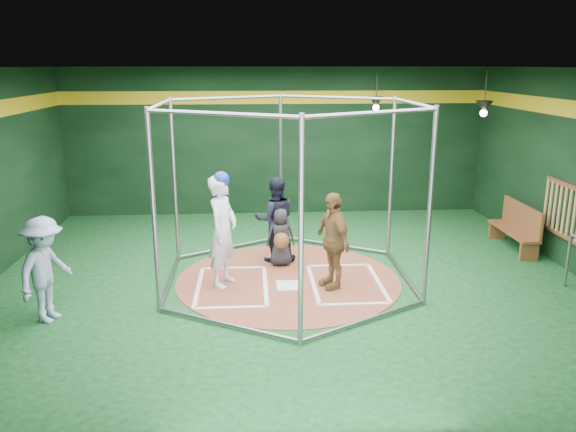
{
  "coord_description": "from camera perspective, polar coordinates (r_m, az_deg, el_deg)",
  "views": [
    {
      "loc": [
        -0.61,
        -8.93,
        3.55
      ],
      "look_at": [
        0.0,
        0.1,
        1.1
      ],
      "focal_mm": 35.0,
      "sensor_mm": 36.0,
      "label": 1
    }
  ],
  "objects": [
    {
      "name": "pendant_lamp_near",
      "position": [
        12.86,
        8.94,
        11.37
      ],
      "size": [
        0.34,
        0.34,
        0.9
      ],
      "color": "black",
      "rests_on": "room_shell"
    },
    {
      "name": "batting_cage",
      "position": [
        9.18,
        0.04,
        2.25
      ],
      "size": [
        4.05,
        4.67,
        3.0
      ],
      "color": "gray",
      "rests_on": "ground"
    },
    {
      "name": "batter_box_right",
      "position": [
        9.5,
        5.91,
        -6.77
      ],
      "size": [
        1.17,
        1.77,
        0.01
      ],
      "color": "white",
      "rests_on": "clay_disc"
    },
    {
      "name": "batter_box_left",
      "position": [
        9.37,
        -5.7,
        -7.07
      ],
      "size": [
        1.17,
        1.77,
        0.01
      ],
      "color": "white",
      "rests_on": "clay_disc"
    },
    {
      "name": "bystander_blue",
      "position": [
        8.61,
        -23.43,
        -5.02
      ],
      "size": [
        0.86,
        1.12,
        1.53
      ],
      "primitive_type": "imported",
      "rotation": [
        0.0,
        0.0,
        1.24
      ],
      "color": "#8E9FBC",
      "rests_on": "ground"
    },
    {
      "name": "pendant_lamp_far",
      "position": [
        11.89,
        19.3,
        10.42
      ],
      "size": [
        0.34,
        0.34,
        0.9
      ],
      "color": "black",
      "rests_on": "room_shell"
    },
    {
      "name": "visitor_leopard",
      "position": [
        9.09,
        4.55,
        -2.48
      ],
      "size": [
        0.69,
        1.01,
        1.59
      ],
      "primitive_type": "imported",
      "rotation": [
        0.0,
        0.0,
        -1.21
      ],
      "color": "#A07844",
      "rests_on": "clay_disc"
    },
    {
      "name": "room_shell",
      "position": [
        9.13,
        0.04,
        3.81
      ],
      "size": [
        10.1,
        9.1,
        3.53
      ],
      "color": "#0D3A16",
      "rests_on": "ground"
    },
    {
      "name": "bat_rack",
      "position": [
        11.13,
        26.09,
        0.6
      ],
      "size": [
        0.07,
        1.25,
        0.98
      ],
      "color": "brown",
      "rests_on": "room_shell"
    },
    {
      "name": "dugout_bench",
      "position": [
        11.95,
        22.25,
        -0.95
      ],
      "size": [
        0.37,
        1.57,
        0.92
      ],
      "color": "brown",
      "rests_on": "ground"
    },
    {
      "name": "catcher_figure",
      "position": [
        10.1,
        -0.73,
        -2.17
      ],
      "size": [
        0.53,
        0.57,
        1.06
      ],
      "color": "black",
      "rests_on": "clay_disc"
    },
    {
      "name": "home_plate",
      "position": [
        9.34,
        0.17,
        -7.06
      ],
      "size": [
        0.43,
        0.43,
        0.01
      ],
      "primitive_type": "cube",
      "color": "white",
      "rests_on": "clay_disc"
    },
    {
      "name": "clay_disc",
      "position": [
        9.62,
        0.04,
        -6.46
      ],
      "size": [
        3.8,
        3.8,
        0.01
      ],
      "primitive_type": "cylinder",
      "color": "brown",
      "rests_on": "ground"
    },
    {
      "name": "umpire",
      "position": [
        10.29,
        -1.3,
        -0.35
      ],
      "size": [
        0.81,
        0.66,
        1.58
      ],
      "primitive_type": "imported",
      "rotation": [
        0.0,
        0.0,
        3.22
      ],
      "color": "black",
      "rests_on": "clay_disc"
    },
    {
      "name": "batter_figure",
      "position": [
        9.16,
        -6.64,
        -1.39
      ],
      "size": [
        0.66,
        0.78,
        1.91
      ],
      "color": "silver",
      "rests_on": "clay_disc"
    }
  ]
}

